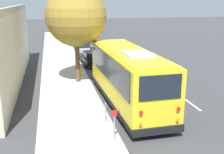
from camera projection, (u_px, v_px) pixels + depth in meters
The scene contains 15 objects.
ground_plane at pixel (125, 105), 17.03m from camera, with size 160.00×160.00×0.00m, color #3D3D3F.
sidewalk_slab at pixel (71, 108), 16.32m from camera, with size 80.00×3.61×0.15m, color beige.
curb_strip at pixel (102, 106), 16.71m from camera, with size 80.00×0.14×0.15m, color #AAA69D.
shuttle_bus at pixel (127, 74), 16.91m from camera, with size 10.07×2.98×3.49m.
parked_sedan_black at pixel (92, 58), 27.66m from camera, with size 4.47×1.94×1.27m.
parked_sedan_silver at pixel (83, 48), 33.19m from camera, with size 4.36×2.05×1.31m.
parked_sedan_gray at pixel (78, 40), 40.03m from camera, with size 4.60×2.00×1.27m.
parked_sedan_white at pixel (74, 35), 45.57m from camera, with size 4.43×1.72×1.29m.
parked_sedan_blue at pixel (71, 31), 51.17m from camera, with size 4.71×1.90×1.31m.
street_tree at pixel (76, 12), 20.22m from camera, with size 4.43×4.43×7.78m.
sign_post_near at pixel (114, 125), 12.26m from camera, with size 0.06×0.22×1.44m.
sign_post_far at pixel (105, 112), 14.23m from camera, with size 0.06×0.06×1.06m.
fire_hydrant at pixel (81, 71), 22.96m from camera, with size 0.22×0.22×0.81m.
lane_stripe_mid at pixel (191, 104), 17.28m from camera, with size 2.40×0.14×0.01m, color silver.
lane_stripe_ahead at pixel (156, 78), 22.93m from camera, with size 2.40×0.14×0.01m, color silver.
Camera 1 is at (-15.40, 4.25, 6.20)m, focal length 45.00 mm.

